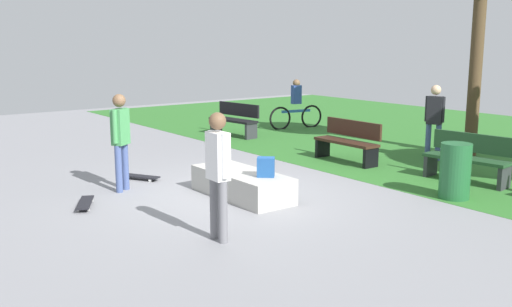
% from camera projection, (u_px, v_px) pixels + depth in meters
% --- Properties ---
extents(ground_plane, '(28.00, 28.00, 0.00)m').
position_uv_depth(ground_plane, '(232.00, 194.00, 10.17)').
color(ground_plane, gray).
extents(grass_lawn, '(26.60, 11.52, 0.01)m').
position_uv_depth(grass_lawn, '(495.00, 144.00, 15.03)').
color(grass_lawn, '#2D6B28').
rests_on(grass_lawn, ground_plane).
extents(concrete_ledge, '(1.99, 0.82, 0.44)m').
position_uv_depth(concrete_ledge, '(242.00, 184.00, 9.94)').
color(concrete_ledge, '#A8A59E').
rests_on(concrete_ledge, ground_plane).
extents(backpack_on_ledge, '(0.34, 0.34, 0.32)m').
position_uv_depth(backpack_on_ledge, '(266.00, 167.00, 9.51)').
color(backpack_on_ledge, '#1E4C8C').
rests_on(backpack_on_ledge, concrete_ledge).
extents(skater_performing_trick, '(0.43, 0.23, 1.72)m').
position_uv_depth(skater_performing_trick, '(218.00, 167.00, 7.61)').
color(skater_performing_trick, slate).
rests_on(skater_performing_trick, ground_plane).
extents(skater_watching, '(0.35, 0.38, 1.72)m').
position_uv_depth(skater_watching, '(121.00, 135.00, 10.19)').
color(skater_watching, '#3F5184').
rests_on(skater_watching, ground_plane).
extents(skateboard_by_ledge, '(0.80, 0.55, 0.08)m').
position_uv_depth(skateboard_by_ledge, '(85.00, 203.00, 9.38)').
color(skateboard_by_ledge, black).
rests_on(skateboard_by_ledge, ground_plane).
extents(skateboard_spare, '(0.79, 0.57, 0.08)m').
position_uv_depth(skateboard_spare, '(140.00, 176.00, 11.20)').
color(skateboard_spare, black).
rests_on(skateboard_spare, ground_plane).
extents(park_bench_by_oak, '(1.65, 0.66, 0.91)m').
position_uv_depth(park_bench_by_oak, '(235.00, 119.00, 16.31)').
color(park_bench_by_oak, black).
rests_on(park_bench_by_oak, ground_plane).
extents(park_bench_near_lamppost, '(1.60, 0.48, 0.91)m').
position_uv_depth(park_bench_near_lamppost, '(348.00, 140.00, 12.79)').
color(park_bench_near_lamppost, '#331E14').
rests_on(park_bench_near_lamppost, ground_plane).
extents(park_bench_far_left, '(1.64, 0.64, 0.91)m').
position_uv_depth(park_bench_far_left, '(468.00, 157.00, 10.96)').
color(park_bench_far_left, '#1E4223').
rests_on(park_bench_far_left, ground_plane).
extents(trash_bin, '(0.51, 0.51, 0.95)m').
position_uv_depth(trash_bin, '(455.00, 171.00, 9.80)').
color(trash_bin, '#1E592D').
rests_on(trash_bin, ground_plane).
extents(pedestrian_with_backpack, '(0.42, 0.43, 1.68)m').
position_uv_depth(pedestrian_with_backpack, '(435.00, 115.00, 12.88)').
color(pedestrian_with_backpack, '#3F5184').
rests_on(pedestrian_with_backpack, ground_plane).
extents(cyclist_on_bicycle, '(0.40, 1.80, 1.52)m').
position_uv_depth(cyclist_on_bicycle, '(296.00, 108.00, 17.70)').
color(cyclist_on_bicycle, black).
rests_on(cyclist_on_bicycle, ground_plane).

